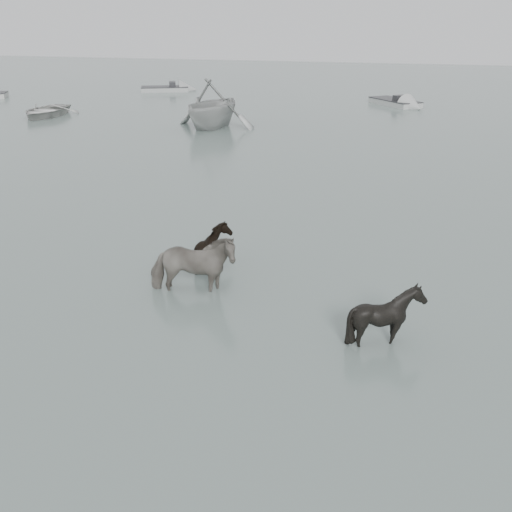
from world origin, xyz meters
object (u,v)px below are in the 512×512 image
pony_dark (213,242)px  pony_black (387,310)px  pony_pinto (192,258)px  rowboat_lead (45,109)px

pony_dark → pony_black: pony_black is taller
pony_dark → pony_black: 5.51m
pony_pinto → rowboat_lead: 28.68m
pony_black → rowboat_lead: size_ratio=0.33×
pony_black → rowboat_lead: pony_black is taller
pony_pinto → pony_dark: size_ratio=1.60×
pony_pinto → rowboat_lead: size_ratio=0.47×
pony_dark → pony_black: (4.57, -3.07, 0.07)m
pony_dark → rowboat_lead: pony_dark is taller
pony_dark → pony_black: size_ratio=0.90×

